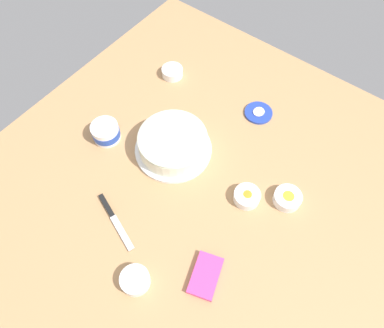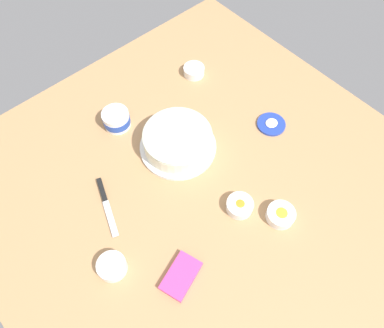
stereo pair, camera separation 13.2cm
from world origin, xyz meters
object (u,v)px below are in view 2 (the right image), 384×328
object	(u,v)px
sprinkle_bowl_yellow	(281,215)
sprinkle_bowl_orange	(240,205)
sprinkle_bowl_green	(194,71)
frosting_tub_lid	(272,124)
frosted_cake	(178,140)
candy_box_lower	(181,276)
spreading_knife	(105,201)
frosting_tub	(116,119)
sprinkle_bowl_blue	(112,266)

from	to	relation	value
sprinkle_bowl_yellow	sprinkle_bowl_orange	bearing A→B (deg)	-55.28
sprinkle_bowl_orange	sprinkle_bowl_green	size ratio (longest dim) A/B	1.03
frosting_tub_lid	sprinkle_bowl_orange	size ratio (longest dim) A/B	1.21
frosted_cake	frosting_tub_lid	bearing A→B (deg)	154.66
sprinkle_bowl_green	candy_box_lower	xyz separation A→B (m)	(0.62, 0.63, -0.01)
sprinkle_bowl_green	sprinkle_bowl_yellow	world-z (taller)	sprinkle_bowl_yellow
spreading_knife	frosting_tub_lid	bearing A→B (deg)	167.02
spreading_knife	sprinkle_bowl_yellow	xyz separation A→B (m)	(-0.42, 0.45, 0.02)
sprinkle_bowl_green	sprinkle_bowl_yellow	xyz separation A→B (m)	(0.23, 0.71, 0.00)
frosting_tub	candy_box_lower	size ratio (longest dim) A/B	0.78
frosting_tub_lid	candy_box_lower	xyz separation A→B (m)	(0.66, 0.22, 0.00)
frosted_cake	sprinkle_bowl_green	world-z (taller)	frosted_cake
frosted_cake	candy_box_lower	distance (m)	0.49
spreading_knife	sprinkle_bowl_yellow	distance (m)	0.61
frosting_tub	sprinkle_bowl_green	bearing A→B (deg)	-179.09
frosting_tub	sprinkle_bowl_blue	distance (m)	0.58
sprinkle_bowl_blue	sprinkle_bowl_yellow	world-z (taller)	sprinkle_bowl_blue
sprinkle_bowl_blue	frosting_tub	bearing A→B (deg)	-126.90
spreading_knife	frosted_cake	bearing A→B (deg)	-178.89
frosting_tub	frosting_tub_lid	xyz separation A→B (m)	(-0.46, 0.41, -0.03)
sprinkle_bowl_orange	frosted_cake	bearing A→B (deg)	-90.53
frosted_cake	sprinkle_bowl_orange	world-z (taller)	frosted_cake
frosted_cake	sprinkle_bowl_yellow	distance (m)	0.46
sprinkle_bowl_orange	spreading_knife	bearing A→B (deg)	-44.19
frosted_cake	sprinkle_bowl_yellow	size ratio (longest dim) A/B	3.00
frosting_tub	candy_box_lower	bearing A→B (deg)	72.28
frosted_cake	frosting_tub	distance (m)	0.27
frosted_cake	candy_box_lower	xyz separation A→B (m)	(0.31, 0.38, -0.04)
sprinkle_bowl_blue	candy_box_lower	world-z (taller)	sprinkle_bowl_blue
sprinkle_bowl_blue	sprinkle_bowl_orange	world-z (taller)	sprinkle_bowl_blue
sprinkle_bowl_blue	sprinkle_bowl_green	size ratio (longest dim) A/B	1.03
frosting_tub	sprinkle_bowl_blue	world-z (taller)	frosting_tub
frosting_tub_lid	sprinkle_bowl_yellow	xyz separation A→B (m)	(0.27, 0.29, 0.02)
spreading_knife	sprinkle_bowl_blue	world-z (taller)	sprinkle_bowl_blue
frosted_cake	sprinkle_bowl_blue	world-z (taller)	frosted_cake
sprinkle_bowl_green	frosted_cake	bearing A→B (deg)	39.47
spreading_knife	sprinkle_bowl_orange	distance (m)	0.47
sprinkle_bowl_orange	sprinkle_bowl_green	bearing A→B (deg)	-117.70
frosting_tub	sprinkle_bowl_orange	xyz separation A→B (m)	(-0.11, 0.58, -0.02)
spreading_knife	sprinkle_bowl_orange	xyz separation A→B (m)	(-0.34, 0.33, 0.02)
spreading_knife	sprinkle_bowl_yellow	bearing A→B (deg)	133.25
frosting_tub_lid	candy_box_lower	world-z (taller)	candy_box_lower
frosting_tub	sprinkle_bowl_blue	xyz separation A→B (m)	(0.35, 0.46, -0.01)
sprinkle_bowl_yellow	spreading_knife	bearing A→B (deg)	-46.75
spreading_knife	sprinkle_bowl_green	size ratio (longest dim) A/B	2.50
frosting_tub_lid	sprinkle_bowl_green	xyz separation A→B (m)	(0.05, -0.42, 0.01)
candy_box_lower	frosting_tub_lid	bearing A→B (deg)	179.79
frosting_tub_lid	frosted_cake	bearing A→B (deg)	-25.34
frosted_cake	sprinkle_bowl_blue	bearing A→B (deg)	25.38
sprinkle_bowl_blue	sprinkle_bowl_green	world-z (taller)	sprinkle_bowl_blue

